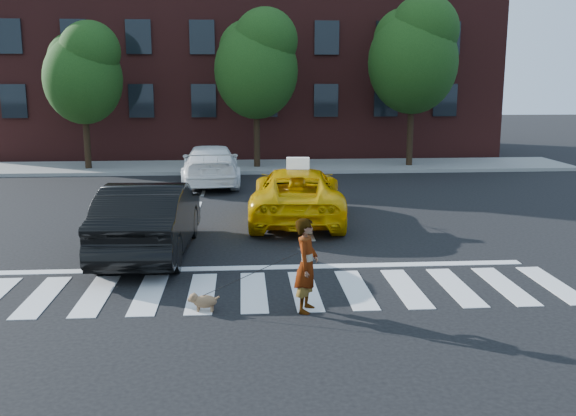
{
  "coord_description": "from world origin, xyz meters",
  "views": [
    {
      "loc": [
        -0.19,
        -11.87,
        4.06
      ],
      "look_at": [
        0.87,
        2.71,
        1.1
      ],
      "focal_mm": 40.0,
      "sensor_mm": 36.0,
      "label": 1
    }
  ],
  "objects_px": {
    "white_suv": "(211,165)",
    "woman": "(307,265)",
    "tree_left": "(83,70)",
    "dog": "(203,301)",
    "taxi": "(297,194)",
    "tree_right": "(414,51)",
    "black_sedan": "(150,218)",
    "tree_mid": "(257,60)"
  },
  "relations": [
    {
      "from": "white_suv",
      "to": "woman",
      "type": "xyz_separation_m",
      "value": [
        2.32,
        -14.05,
        0.07
      ]
    },
    {
      "from": "tree_left",
      "to": "dog",
      "type": "distance_m",
      "value": 19.45
    },
    {
      "from": "taxi",
      "to": "white_suv",
      "type": "bearing_deg",
      "value": -62.28
    },
    {
      "from": "white_suv",
      "to": "dog",
      "type": "relative_size",
      "value": 9.18
    },
    {
      "from": "tree_left",
      "to": "white_suv",
      "type": "height_order",
      "value": "tree_left"
    },
    {
      "from": "tree_right",
      "to": "dog",
      "type": "distance_m",
      "value": 20.51
    },
    {
      "from": "tree_right",
      "to": "dog",
      "type": "height_order",
      "value": "tree_right"
    },
    {
      "from": "woman",
      "to": "dog",
      "type": "xyz_separation_m",
      "value": [
        -1.84,
        0.1,
        -0.65
      ]
    },
    {
      "from": "woman",
      "to": "tree_right",
      "type": "bearing_deg",
      "value": -0.97
    },
    {
      "from": "tree_right",
      "to": "black_sedan",
      "type": "bearing_deg",
      "value": -125.19
    },
    {
      "from": "dog",
      "to": "black_sedan",
      "type": "bearing_deg",
      "value": 116.63
    },
    {
      "from": "tree_mid",
      "to": "white_suv",
      "type": "distance_m",
      "value": 6.06
    },
    {
      "from": "tree_mid",
      "to": "woman",
      "type": "xyz_separation_m",
      "value": [
        0.38,
        -18.1,
        -4.01
      ]
    },
    {
      "from": "black_sedan",
      "to": "woman",
      "type": "height_order",
      "value": "black_sedan"
    },
    {
      "from": "tree_left",
      "to": "tree_right",
      "type": "height_order",
      "value": "tree_right"
    },
    {
      "from": "tree_mid",
      "to": "woman",
      "type": "relative_size",
      "value": 4.21
    },
    {
      "from": "tree_mid",
      "to": "tree_right",
      "type": "relative_size",
      "value": 0.92
    },
    {
      "from": "black_sedan",
      "to": "dog",
      "type": "height_order",
      "value": "black_sedan"
    },
    {
      "from": "taxi",
      "to": "white_suv",
      "type": "xyz_separation_m",
      "value": [
        -2.8,
        6.58,
        0.0
      ]
    },
    {
      "from": "tree_left",
      "to": "dog",
      "type": "xyz_separation_m",
      "value": [
        6.05,
        -17.99,
        -4.25
      ]
    },
    {
      "from": "tree_left",
      "to": "black_sedan",
      "type": "relative_size",
      "value": 1.25
    },
    {
      "from": "tree_left",
      "to": "tree_right",
      "type": "bearing_deg",
      "value": -0.0
    },
    {
      "from": "tree_mid",
      "to": "taxi",
      "type": "distance_m",
      "value": 11.41
    },
    {
      "from": "woman",
      "to": "dog",
      "type": "distance_m",
      "value": 1.95
    },
    {
      "from": "tree_left",
      "to": "tree_right",
      "type": "distance_m",
      "value": 14.52
    },
    {
      "from": "white_suv",
      "to": "tree_mid",
      "type": "bearing_deg",
      "value": -118.36
    },
    {
      "from": "tree_mid",
      "to": "woman",
      "type": "distance_m",
      "value": 18.54
    },
    {
      "from": "tree_right",
      "to": "black_sedan",
      "type": "distance_m",
      "value": 17.72
    },
    {
      "from": "black_sedan",
      "to": "taxi",
      "type": "bearing_deg",
      "value": -135.54
    },
    {
      "from": "tree_left",
      "to": "tree_mid",
      "type": "xyz_separation_m",
      "value": [
        7.5,
        -0.0,
        0.41
      ]
    },
    {
      "from": "black_sedan",
      "to": "woman",
      "type": "relative_size",
      "value": 3.08
    },
    {
      "from": "woman",
      "to": "taxi",
      "type": "bearing_deg",
      "value": 15.42
    },
    {
      "from": "tree_left",
      "to": "woman",
      "type": "distance_m",
      "value": 20.06
    },
    {
      "from": "taxi",
      "to": "white_suv",
      "type": "height_order",
      "value": "white_suv"
    },
    {
      "from": "tree_mid",
      "to": "woman",
      "type": "bearing_deg",
      "value": -88.79
    },
    {
      "from": "tree_mid",
      "to": "white_suv",
      "type": "height_order",
      "value": "tree_mid"
    },
    {
      "from": "white_suv",
      "to": "dog",
      "type": "bearing_deg",
      "value": 89.18
    },
    {
      "from": "taxi",
      "to": "woman",
      "type": "distance_m",
      "value": 7.49
    },
    {
      "from": "tree_left",
      "to": "white_suv",
      "type": "xyz_separation_m",
      "value": [
        5.57,
        -4.04,
        -3.67
      ]
    },
    {
      "from": "tree_right",
      "to": "taxi",
      "type": "bearing_deg",
      "value": -120.0
    },
    {
      "from": "tree_left",
      "to": "dog",
      "type": "height_order",
      "value": "tree_left"
    },
    {
      "from": "tree_left",
      "to": "taxi",
      "type": "height_order",
      "value": "tree_left"
    }
  ]
}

